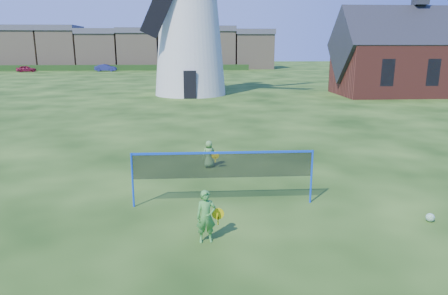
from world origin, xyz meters
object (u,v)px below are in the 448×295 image
windmill (189,18)px  player_girl (206,217)px  play_ball (430,217)px  car_left (26,69)px  player_boy (209,154)px  chapel (414,58)px  car_right (106,68)px  badminton_net (223,166)px

windmill → player_girl: (0.77, -29.35, -6.16)m
windmill → player_girl: size_ratio=16.17×
play_ball → windmill: bearing=102.8°
windmill → car_left: 45.88m
windmill → player_boy: 24.25m
chapel → car_left: (-48.78, 36.77, -2.79)m
windmill → play_ball: 30.09m
player_girl → car_right: player_girl is taller
player_girl → player_boy: size_ratio=1.23×
badminton_net → player_girl: bearing=-103.3°
windmill → car_right: (-15.45, 36.50, -6.16)m
windmill → car_left: (-28.60, 35.33, -6.23)m
player_boy → windmill: bearing=-96.7°
chapel → car_right: bearing=133.2°
play_ball → badminton_net: bearing=164.0°
player_boy → car_left: size_ratio=0.31×
badminton_net → car_right: bearing=104.7°
windmill → car_left: bearing=129.0°
car_left → badminton_net: bearing=-170.3°
play_ball → chapel: bearing=63.3°
windmill → player_boy: (1.01, -23.41, -6.27)m
car_right → player_boy: bearing=-163.5°
windmill → chapel: (20.17, -1.44, -3.44)m
player_boy → car_right: (-16.46, 59.91, 0.11)m
windmill → badminton_net: windmill is taller
chapel → player_boy: size_ratio=14.02×
player_girl → play_ball: size_ratio=5.60×
chapel → play_ball: chapel is taller
player_girl → play_ball: player_girl is taller
player_boy → car_left: car_left is taller
player_girl → player_boy: bearing=81.1°
play_ball → car_right: 68.72m
windmill → badminton_net: (1.30, -27.12, -5.63)m
badminton_net → play_ball: 5.51m
chapel → car_left: bearing=143.0°
windmill → badminton_net: bearing=-87.3°
car_left → chapel: bearing=-142.9°
chapel → car_right: size_ratio=3.79×
car_left → player_girl: bearing=-171.5°
windmill → play_ball: size_ratio=90.49×
windmill → player_girl: bearing=-88.5°
car_left → player_boy: bearing=-169.2°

